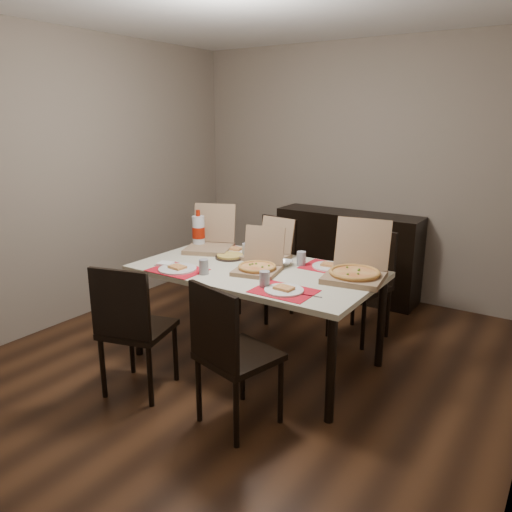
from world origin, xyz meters
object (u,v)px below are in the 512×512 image
object	(u,v)px
chair_far_right	(365,279)
sideboard	(347,255)
chair_far_left	(271,262)
dip_bowl	(284,263)
soda_bottle	(199,232)
chair_near_right	(230,351)
pizza_box_center	(259,265)
dining_table	(256,277)
chair_near_left	(132,325)

from	to	relation	value
chair_far_right	sideboard	bearing A→B (deg)	121.95
sideboard	chair_far_left	world-z (taller)	chair_far_left
dip_bowl	soda_bottle	distance (m)	0.90
chair_near_right	chair_far_right	xyz separation A→B (m)	(0.16, 1.74, 0.00)
chair_far_right	soda_bottle	xyz separation A→B (m)	(-1.28, -0.66, 0.38)
pizza_box_center	dip_bowl	distance (m)	0.26
dining_table	dip_bowl	size ratio (longest dim) A/B	13.27
dining_table	chair_far_left	distance (m)	1.03
chair_far_left	chair_far_right	world-z (taller)	same
dining_table	chair_near_right	size ratio (longest dim) A/B	1.94
chair_far_right	dip_bowl	xyz separation A→B (m)	(-0.39, -0.71, 0.26)
chair_far_right	soda_bottle	size ratio (longest dim) A/B	2.81
dip_bowl	chair_near_right	bearing A→B (deg)	-77.18
chair_near_left	pizza_box_center	distance (m)	1.00
sideboard	chair_near_left	xyz separation A→B (m)	(-0.40, -2.65, 0.06)
chair_far_left	pizza_box_center	xyz separation A→B (m)	(0.49, -0.96, 0.29)
chair_near_right	pizza_box_center	xyz separation A→B (m)	(-0.30, 0.77, 0.29)
chair_near_right	chair_far_right	bearing A→B (deg)	84.78
dip_bowl	dining_table	bearing A→B (deg)	-120.33
sideboard	dip_bowl	distance (m)	1.61
chair_far_left	chair_near_left	bearing A→B (deg)	-89.38
sideboard	chair_far_right	size ratio (longest dim) A/B	1.61
chair_far_right	soda_bottle	bearing A→B (deg)	-152.80
sideboard	chair_far_right	xyz separation A→B (m)	(0.53, -0.86, 0.06)
chair_near_left	chair_far_left	size ratio (longest dim) A/B	1.00
sideboard	pizza_box_center	bearing A→B (deg)	-87.66
sideboard	soda_bottle	xyz separation A→B (m)	(-0.75, -1.51, 0.44)
chair_near_right	soda_bottle	size ratio (longest dim) A/B	2.81
chair_far_left	pizza_box_center	distance (m)	1.12
chair_near_left	pizza_box_center	size ratio (longest dim) A/B	2.29
chair_near_left	chair_far_left	bearing A→B (deg)	90.62
sideboard	dining_table	bearing A→B (deg)	-89.32
sideboard	dining_table	distance (m)	1.79
dining_table	chair_far_right	world-z (taller)	chair_far_right
pizza_box_center	dip_bowl	world-z (taller)	pizza_box_center
soda_bottle	dining_table	bearing A→B (deg)	-18.66
sideboard	pizza_box_center	xyz separation A→B (m)	(0.07, -1.82, 0.35)
chair_near_right	chair_far_left	distance (m)	1.91
chair_far_right	pizza_box_center	xyz separation A→B (m)	(-0.46, -0.96, 0.29)
sideboard	chair_near_left	world-z (taller)	chair_near_left
sideboard	chair_near_right	size ratio (longest dim) A/B	1.61
chair_near_right	soda_bottle	world-z (taller)	soda_bottle
chair_near_left	pizza_box_center	world-z (taller)	pizza_box_center
chair_far_left	pizza_box_center	size ratio (longest dim) A/B	2.29
dining_table	chair_far_left	world-z (taller)	chair_far_left
dining_table	dip_bowl	bearing A→B (deg)	59.67
chair_far_left	chair_far_right	bearing A→B (deg)	0.03
chair_near_left	chair_near_right	size ratio (longest dim) A/B	1.00
dining_table	chair_far_right	xyz separation A→B (m)	(0.51, 0.92, -0.17)
chair_far_left	dip_bowl	world-z (taller)	chair_far_left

